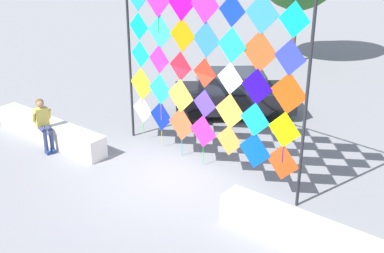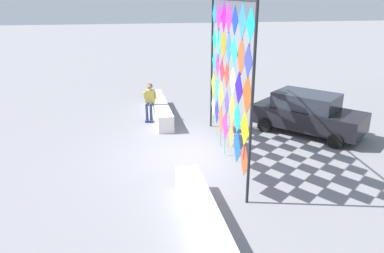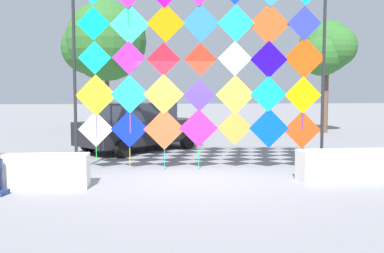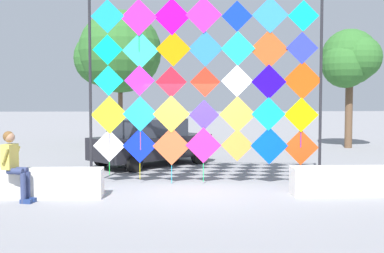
{
  "view_description": "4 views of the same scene",
  "coord_description": "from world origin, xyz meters",
  "px_view_note": "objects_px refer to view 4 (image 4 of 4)",
  "views": [
    {
      "loc": [
        7.27,
        -8.16,
        6.03
      ],
      "look_at": [
        0.37,
        0.48,
        1.37
      ],
      "focal_mm": 46.32,
      "sensor_mm": 36.0,
      "label": 1
    },
    {
      "loc": [
        10.76,
        -1.93,
        4.75
      ],
      "look_at": [
        -0.27,
        0.19,
        0.86
      ],
      "focal_mm": 35.33,
      "sensor_mm": 36.0,
      "label": 2
    },
    {
      "loc": [
        -0.96,
        -8.53,
        1.79
      ],
      "look_at": [
        0.03,
        0.81,
        1.04
      ],
      "focal_mm": 39.65,
      "sensor_mm": 36.0,
      "label": 3
    },
    {
      "loc": [
        -0.64,
        -11.49,
        2.21
      ],
      "look_at": [
        -0.08,
        0.73,
        1.47
      ],
      "focal_mm": 47.81,
      "sensor_mm": 36.0,
      "label": 4
    }
  ],
  "objects_px": {
    "parked_car": "(150,142)",
    "tree_palm_like": "(352,60)",
    "kite_display_rack": "(205,77)",
    "seated_vendor": "(14,161)",
    "tree_broadleaf": "(116,53)"
  },
  "relations": [
    {
      "from": "parked_car",
      "to": "tree_broadleaf",
      "type": "relative_size",
      "value": 0.65
    },
    {
      "from": "parked_car",
      "to": "tree_broadleaf",
      "type": "bearing_deg",
      "value": 104.03
    },
    {
      "from": "kite_display_rack",
      "to": "seated_vendor",
      "type": "distance_m",
      "value": 4.88
    },
    {
      "from": "tree_broadleaf",
      "to": "tree_palm_like",
      "type": "distance_m",
      "value": 10.25
    },
    {
      "from": "seated_vendor",
      "to": "parked_car",
      "type": "xyz_separation_m",
      "value": [
        2.62,
        5.46,
        -0.11
      ]
    },
    {
      "from": "parked_car",
      "to": "tree_broadleaf",
      "type": "distance_m",
      "value": 8.14
    },
    {
      "from": "seated_vendor",
      "to": "tree_broadleaf",
      "type": "bearing_deg",
      "value": 86.27
    },
    {
      "from": "seated_vendor",
      "to": "tree_palm_like",
      "type": "distance_m",
      "value": 15.25
    },
    {
      "from": "kite_display_rack",
      "to": "tree_palm_like",
      "type": "relative_size",
      "value": 1.15
    },
    {
      "from": "parked_car",
      "to": "tree_palm_like",
      "type": "bearing_deg",
      "value": 30.94
    },
    {
      "from": "seated_vendor",
      "to": "parked_car",
      "type": "distance_m",
      "value": 6.06
    },
    {
      "from": "seated_vendor",
      "to": "tree_broadleaf",
      "type": "distance_m",
      "value": 13.09
    },
    {
      "from": "tree_broadleaf",
      "to": "tree_palm_like",
      "type": "relative_size",
      "value": 1.21
    },
    {
      "from": "kite_display_rack",
      "to": "parked_car",
      "type": "bearing_deg",
      "value": 112.9
    },
    {
      "from": "seated_vendor",
      "to": "tree_broadleaf",
      "type": "height_order",
      "value": "tree_broadleaf"
    }
  ]
}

